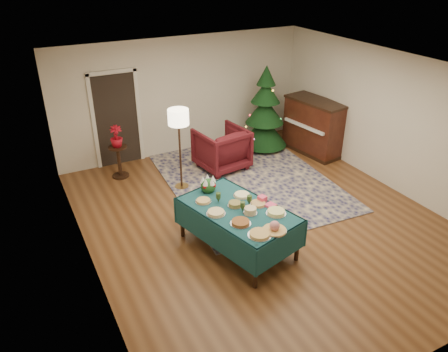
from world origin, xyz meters
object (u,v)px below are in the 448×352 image
buffet_table (238,217)px  christmas_tree (265,112)px  floor_lamp (179,122)px  potted_plant (117,141)px  piano (314,127)px  side_table (119,162)px  gift_box (262,199)px  armchair (222,147)px

buffet_table → christmas_tree: christmas_tree is taller
floor_lamp → potted_plant: floor_lamp is taller
christmas_tree → piano: size_ratio=1.30×
christmas_tree → piano: (0.92, -0.73, -0.29)m
side_table → christmas_tree: (3.56, -0.11, 0.57)m
buffet_table → floor_lamp: size_ratio=1.27×
buffet_table → side_table: (-1.01, 3.37, -0.25)m
potted_plant → piano: bearing=-10.6°
side_table → piano: piano is taller
buffet_table → gift_box: bearing=1.8°
potted_plant → armchair: bearing=-16.4°
gift_box → floor_lamp: (-0.48, 2.31, 0.63)m
buffet_table → potted_plant: potted_plant is taller
buffet_table → piano: size_ratio=1.36×
armchair → floor_lamp: (-1.14, -0.42, 0.91)m
floor_lamp → christmas_tree: (2.57, 0.94, -0.51)m
gift_box → armchair: (0.66, 2.73, -0.28)m
piano → potted_plant: bearing=169.4°
piano → floor_lamp: bearing=-176.6°
potted_plant → piano: piano is taller
side_table → christmas_tree: 3.60m
armchair → side_table: size_ratio=1.46×
side_table → christmas_tree: size_ratio=0.34×
floor_lamp → christmas_tree: size_ratio=0.82×
potted_plant → christmas_tree: size_ratio=0.22×
gift_box → piano: 3.93m
floor_lamp → piano: size_ratio=1.07×
potted_plant → buffet_table: bearing=-73.3°
side_table → floor_lamp: bearing=-46.6°
gift_box → side_table: (-1.47, 3.36, -0.45)m
side_table → potted_plant: 0.49m
gift_box → potted_plant: size_ratio=0.26×
potted_plant → christmas_tree: (3.56, -0.11, 0.09)m
gift_box → christmas_tree: (2.09, 3.25, 0.12)m
gift_box → side_table: size_ratio=0.17×
floor_lamp → side_table: (-0.99, 1.05, -1.08)m
gift_box → armchair: bearing=76.4°
floor_lamp → piano: 3.58m
side_table → gift_box: bearing=-66.4°
armchair → potted_plant: size_ratio=2.24×
armchair → gift_box: bearing=68.6°
buffet_table → armchair: armchair is taller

